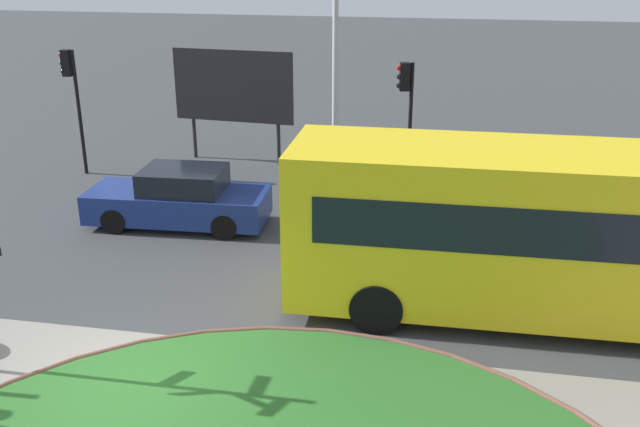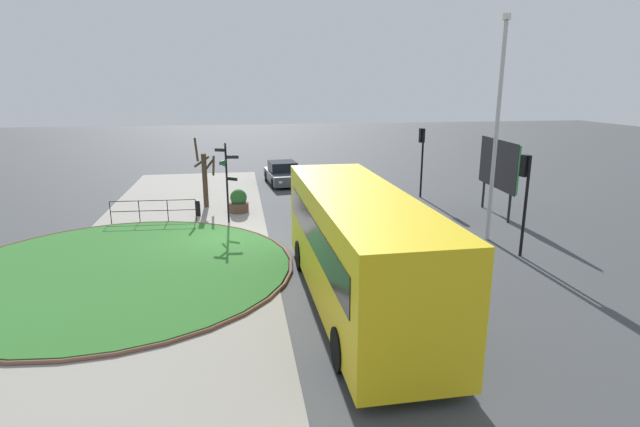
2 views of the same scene
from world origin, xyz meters
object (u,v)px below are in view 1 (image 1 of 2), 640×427
car_far_lane (179,199)px  traffic_light_far (406,98)px  traffic_light_near (72,84)px  lamppost_tall (335,28)px  billboard_left (234,88)px  bus_yellow (553,232)px

car_far_lane → traffic_light_far: (5.43, 3.68, 2.05)m
traffic_light_near → traffic_light_far: (10.07, 0.11, -0.07)m
car_far_lane → lamppost_tall: bearing=-137.2°
car_far_lane → traffic_light_far: 6.88m
traffic_light_near → billboard_left: bearing=-155.1°
car_far_lane → traffic_light_near: size_ratio=1.21×
car_far_lane → traffic_light_near: (-4.63, 3.57, 2.12)m
billboard_left → car_far_lane: bearing=-83.1°
lamppost_tall → billboard_left: 4.86m
bus_yellow → traffic_light_near: size_ratio=2.60×
traffic_light_far → lamppost_tall: 2.76m
car_far_lane → lamppost_tall: lamppost_tall is taller
car_far_lane → traffic_light_far: bearing=-148.5°
billboard_left → lamppost_tall: bearing=-27.2°
traffic_light_far → lamppost_tall: size_ratio=0.43×
bus_yellow → traffic_light_near: bearing=-27.9°
car_far_lane → billboard_left: billboard_left is taller
traffic_light_far → billboard_left: traffic_light_far is taller
bus_yellow → lamppost_tall: size_ratio=1.15×
car_far_lane → traffic_light_far: traffic_light_far is taller
bus_yellow → billboard_left: size_ratio=2.47×
lamppost_tall → billboard_left: lamppost_tall is taller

